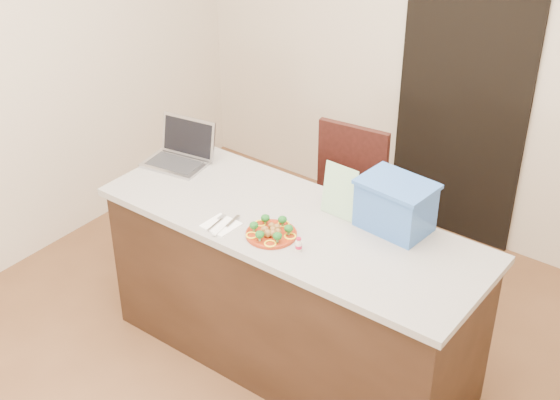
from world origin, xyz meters
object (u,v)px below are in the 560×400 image
Objects in this scene: plate at (271,234)px; yogurt_bottle at (299,245)px; napkin at (221,225)px; chair at (341,198)px; laptop at (181,151)px; blue_box at (395,205)px; island at (291,292)px.

plate is 0.18m from yogurt_bottle.
chair is at bearing 87.94° from napkin.
blue_box is (1.32, 0.12, 0.06)m from laptop.
chair is at bearing 111.56° from yogurt_bottle.
island is 0.55m from yogurt_bottle.
blue_box is (0.70, 0.50, 0.13)m from napkin.
blue_box reaches higher than yogurt_bottle.
yogurt_bottle is 1.15m from chair.
laptop reaches higher than chair.
island is at bearing -17.80° from laptop.
napkin reaches higher than island.
yogurt_bottle is 0.07× the size of chair.
blue_box reaches higher than island.
plate is at bearing 172.90° from yogurt_bottle.
chair reaches higher than plate.
laptop is (-0.88, 0.13, 0.52)m from island.
napkin is at bearing -139.23° from blue_box.
napkin is at bearing -40.92° from laptop.
napkin is (-0.26, -0.08, -0.01)m from plate.
chair reaches higher than napkin.
napkin is 0.44m from yogurt_bottle.
island is 0.85m from chair.
napkin is at bearing -99.43° from chair.
plate is 0.27m from napkin.
laptop reaches higher than island.
laptop is (-1.06, 0.32, 0.04)m from yogurt_bottle.
blue_box reaches higher than plate.
plate is 0.93m from laptop.
laptop is at bearing 161.07° from plate.
island is 5.40× the size of blue_box.
chair reaches higher than island.
laptop is 1.03m from chair.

